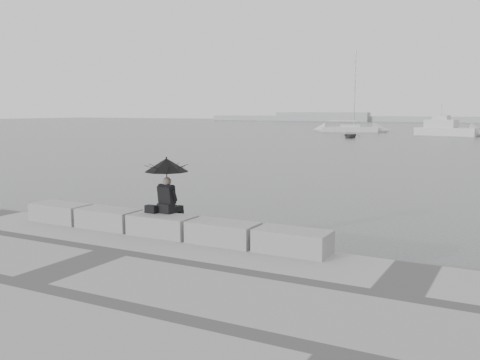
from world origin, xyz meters
The scene contains 12 objects.
ground centered at (0.00, 0.00, 0.00)m, with size 360.00×360.00×0.00m, color #404244.
stone_block_far_left centered at (-3.40, -0.45, 0.75)m, with size 1.60×0.80×0.50m, color gray.
stone_block_left centered at (-1.70, -0.45, 0.75)m, with size 1.60×0.80×0.50m, color gray.
stone_block_centre centered at (0.00, -0.45, 0.75)m, with size 1.60×0.80×0.50m, color gray.
stone_block_right centered at (1.70, -0.45, 0.75)m, with size 1.60×0.80×0.50m, color gray.
stone_block_far_right centered at (3.40, -0.45, 0.75)m, with size 1.60×0.80×0.50m, color gray.
seated_person centered at (-0.07, -0.14, 1.99)m, with size 1.10×1.10×1.39m.
bag centered at (-0.40, -0.34, 1.10)m, with size 0.30×0.17×0.19m, color black.
distant_landmass centered at (-8.14, 154.51, 0.90)m, with size 180.00×8.00×2.80m.
sailboat_left centered at (-17.46, 73.83, 0.51)m, with size 9.10×4.20×12.90m.
motor_cruiser centered at (-2.11, 67.97, 0.89)m, with size 8.55×4.34×4.50m.
dinghy centered at (-12.23, 56.16, 0.30)m, with size 3.58×1.51×0.61m, color slate.
Camera 1 is at (7.63, -10.72, 3.52)m, focal length 40.00 mm.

